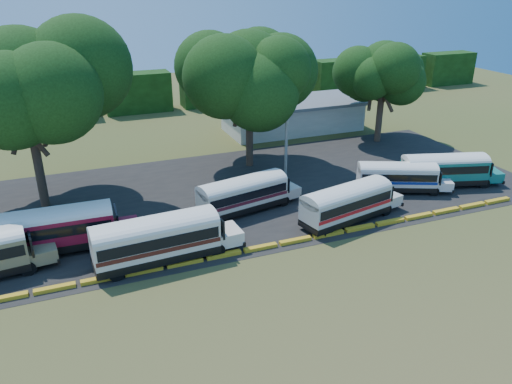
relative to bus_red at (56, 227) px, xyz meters
name	(u,v)px	position (x,y,z in m)	size (l,w,h in m)	color
ground	(247,259)	(13.02, -6.53, -2.06)	(160.00, 160.00, 0.00)	#304A18
asphalt_strip	(213,197)	(14.02, 5.47, -2.05)	(64.00, 24.00, 0.02)	black
curb	(242,251)	(13.02, -5.53, -1.91)	(53.70, 0.45, 0.30)	gold
terminal_building	(293,115)	(31.02, 23.47, -0.02)	(19.00, 9.00, 4.00)	beige
treeline_backdrop	(138,92)	(13.02, 41.47, 0.94)	(130.00, 4.00, 6.00)	black
bus_red	(56,227)	(0.00, 0.00, 0.00)	(10.97, 3.00, 3.58)	black
bus_cream_west	(159,237)	(6.96, -4.47, 0.01)	(11.29, 3.42, 3.66)	black
bus_cream_east	(244,192)	(15.77, 1.36, -0.20)	(10.26, 4.43, 3.28)	black
bus_white_red	(348,201)	(23.28, -3.80, -0.15)	(10.54, 4.69, 3.37)	black
bus_white_blue	(399,175)	(31.33, 0.06, -0.36)	(9.24, 5.69, 3.00)	black
bus_teal	(447,168)	(36.69, -0.42, -0.15)	(10.41, 5.14, 3.33)	black
tree_west	(22,80)	(-0.97, 9.28, 9.54)	(11.88, 11.88, 16.00)	#3C271E
tree_center	(249,72)	(20.46, 12.38, 8.33)	(11.69, 11.69, 14.70)	#3C271E
tree_east	(384,68)	(38.96, 14.73, 7.15)	(8.89, 8.89, 12.53)	#3C271E
utility_pole	(286,140)	(22.60, 7.42, 2.11)	(1.60, 0.30, 8.12)	gray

